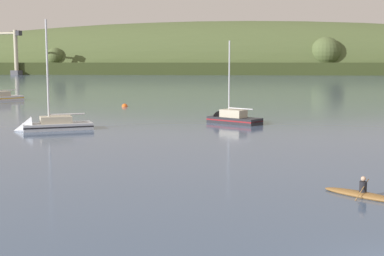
# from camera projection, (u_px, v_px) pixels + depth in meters

# --- Properties ---
(far_shoreline_hill) EXTENTS (504.03, 110.84, 52.24)m
(far_shoreline_hill) POSITION_uv_depth(u_px,v_px,m) (229.00, 73.00, 275.42)
(far_shoreline_hill) COLOR #35401E
(far_shoreline_hill) RESTS_ON ground
(dockside_crane) EXTENTS (12.05, 6.25, 19.88)m
(dockside_crane) POSITION_uv_depth(u_px,v_px,m) (16.00, 54.00, 243.28)
(dockside_crane) COLOR #4C4C51
(dockside_crane) RESTS_ON ground
(sailboat_near_mooring) EXTENTS (6.99, 4.34, 10.52)m
(sailboat_near_mooring) POSITION_uv_depth(u_px,v_px,m) (48.00, 128.00, 47.17)
(sailboat_near_mooring) COLOR #ADB2BC
(sailboat_near_mooring) RESTS_ON ground
(sailboat_midwater_white) EXTENTS (5.72, 5.39, 8.73)m
(sailboat_midwater_white) POSITION_uv_depth(u_px,v_px,m) (229.00, 120.00, 52.61)
(sailboat_midwater_white) COLOR #232328
(sailboat_midwater_white) RESTS_ON ground
(canoe_with_paddler) EXTENTS (3.12, 3.26, 1.02)m
(canoe_with_paddler) POSITION_uv_depth(u_px,v_px,m) (363.00, 195.00, 23.86)
(canoe_with_paddler) COLOR brown
(canoe_with_paddler) RESTS_ON ground
(mooring_buoy_midchannel) EXTENTS (0.78, 0.78, 0.86)m
(mooring_buoy_midchannel) POSITION_uv_depth(u_px,v_px,m) (125.00, 107.00, 71.81)
(mooring_buoy_midchannel) COLOR #EA5B19
(mooring_buoy_midchannel) RESTS_ON ground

